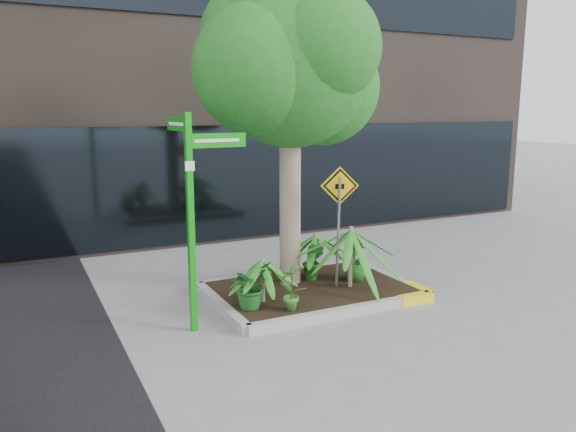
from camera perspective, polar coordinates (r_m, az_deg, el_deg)
name	(u,v)px	position (r m, az deg, el deg)	size (l,w,h in m)	color
ground	(309,302)	(9.14, 2.14, -8.77)	(80.00, 80.00, 0.00)	gray
planter	(313,290)	(9.44, 2.59, -7.48)	(3.35, 2.36, 0.15)	#9E9E99
tree	(290,65)	(9.28, 0.15, 15.09)	(3.43, 3.04, 5.14)	gray
palm_front	(351,230)	(9.25, 6.43, -1.47)	(1.15, 1.15, 1.28)	gray
palm_left	(262,261)	(8.57, -2.61, -4.55)	(0.78, 0.78, 0.86)	gray
palm_back	(315,235)	(9.88, 2.79, -1.98)	(0.87, 0.87, 0.97)	gray
shrub_a	(250,286)	(8.39, -3.90, -7.07)	(0.61, 0.61, 0.68)	#18561C
shrub_b	(355,258)	(9.75, 6.84, -4.28)	(0.43, 0.43, 0.77)	#25641E
shrub_c	(292,286)	(8.25, 0.36, -7.12)	(0.39, 0.39, 0.75)	#357524
shrub_d	(313,261)	(9.70, 2.57, -4.58)	(0.37, 0.37, 0.68)	#1E601C
street_sign_post	(193,198)	(7.73, -9.67, 1.77)	(0.90, 0.89, 3.03)	#0D9110
cattle_sign	(339,207)	(9.06, 5.21, 0.93)	(0.58, 0.26, 2.02)	slate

